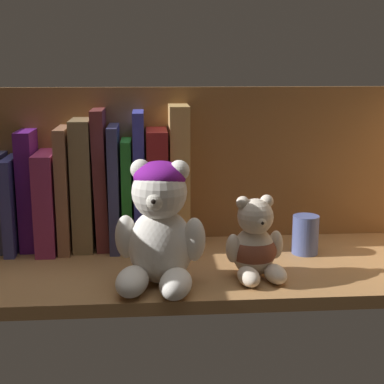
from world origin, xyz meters
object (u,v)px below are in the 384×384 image
at_px(book_3, 15,202).
at_px(book_6, 66,187).
at_px(book_12, 157,187).
at_px(pillar_candle, 305,235).
at_px(book_2, 3,201).
at_px(book_8, 102,178).
at_px(book_9, 115,186).
at_px(book_10, 127,193).
at_px(book_13, 179,176).
at_px(teddy_bear_larger, 159,227).
at_px(book_4, 29,190).
at_px(book_11, 139,179).
at_px(book_7, 84,183).
at_px(book_5, 50,199).
at_px(teddy_bear_smaller, 255,246).

xyz_separation_m(book_3, book_6, (0.09, -0.00, 0.02)).
xyz_separation_m(book_12, pillar_candle, (0.25, -0.08, -0.07)).
relative_size(book_2, book_12, 0.81).
height_order(book_8, book_9, book_8).
bearing_deg(book_10, book_12, -0.00).
relative_size(book_3, book_8, 0.67).
height_order(book_13, teddy_bear_larger, book_13).
height_order(book_4, book_11, book_11).
height_order(book_7, book_9, book_7).
bearing_deg(book_4, book_9, 0.00).
distance_m(book_3, book_9, 0.18).
bearing_deg(book_12, pillar_candle, -16.84).
height_order(book_2, book_13, book_13).
xyz_separation_m(book_3, book_10, (0.19, -0.00, 0.01)).
distance_m(book_5, pillar_candle, 0.45).
bearing_deg(book_6, book_2, 180.00).
bearing_deg(book_12, book_10, 180.00).
distance_m(book_8, book_11, 0.07).
xyz_separation_m(book_4, book_8, (0.12, 0.00, 0.02)).
distance_m(book_3, teddy_bear_smaller, 0.43).
xyz_separation_m(book_10, book_12, (0.05, -0.00, 0.01)).
bearing_deg(book_13, book_12, 180.00).
xyz_separation_m(book_9, book_10, (0.02, 0.00, -0.01)).
bearing_deg(book_11, book_4, 180.00).
distance_m(book_11, pillar_candle, 0.30).
relative_size(book_9, book_10, 1.13).
bearing_deg(pillar_candle, book_6, 169.51).
height_order(book_4, book_13, book_13).
bearing_deg(teddy_bear_larger, teddy_bear_smaller, 7.94).
xyz_separation_m(book_4, pillar_candle, (0.47, -0.08, -0.07)).
bearing_deg(book_10, book_2, 180.00).
bearing_deg(teddy_bear_smaller, book_4, 154.06).
relative_size(book_9, book_11, 0.90).
distance_m(book_3, book_7, 0.12).
bearing_deg(book_2, book_11, 0.00).
distance_m(book_8, book_9, 0.03).
distance_m(book_4, book_5, 0.04).
relative_size(book_7, teddy_bear_larger, 1.22).
distance_m(book_3, book_13, 0.29).
height_order(book_3, book_8, book_8).
xyz_separation_m(book_7, book_9, (0.05, -0.00, -0.01)).
bearing_deg(book_9, book_2, 180.00).
xyz_separation_m(book_8, book_11, (0.07, 0.00, -0.00)).
height_order(book_5, book_13, book_13).
bearing_deg(book_3, book_6, -0.00).
bearing_deg(book_5, book_13, 0.00).
height_order(teddy_bear_larger, teddy_bear_smaller, teddy_bear_larger).
height_order(book_4, teddy_bear_larger, book_4).
relative_size(book_4, book_11, 0.87).
bearing_deg(book_5, pillar_candle, -9.78).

